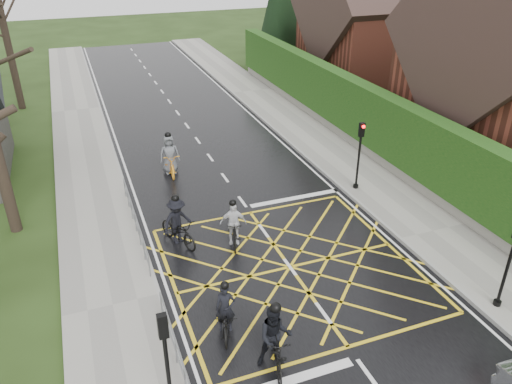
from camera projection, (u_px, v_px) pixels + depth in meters
ground at (290, 267)px, 17.34m from camera, size 120.00×120.00×0.00m
road at (290, 267)px, 17.33m from camera, size 9.00×80.00×0.01m
sidewalk_right at (432, 232)px, 19.18m from camera, size 3.00×80.00×0.15m
sidewalk_left at (113, 306)px, 15.43m from camera, size 3.00×80.00×0.15m
stone_wall at (384, 159)px, 24.55m from camera, size 0.50×38.00×0.70m
hedge at (388, 126)px, 23.73m from camera, size 0.90×38.00×2.80m
house_far at (379, 26)px, 34.78m from camera, size 9.80×8.80×10.30m
conifer at (282, 5)px, 39.84m from camera, size 4.60×4.60×10.00m
railing_south at (180, 359)px, 12.63m from camera, size 0.05×5.04×1.03m
railing_north at (135, 217)px, 18.82m from camera, size 0.05×6.04×1.03m
traffic_light_ne at (359, 157)px, 21.62m from camera, size 0.24×0.31×3.21m
traffic_light_se at (508, 265)px, 14.68m from camera, size 0.24×0.31×3.21m
traffic_light_sw at (167, 367)px, 11.25m from camera, size 0.24×0.31×3.21m
cyclist_rear at (226, 316)px, 14.34m from camera, size 1.15×1.89×1.74m
cyclist_back at (276, 343)px, 13.11m from camera, size 1.11×2.15×2.07m
cyclist_mid at (178, 226)px, 18.36m from camera, size 1.48×2.18×2.00m
cyclist_front at (234, 228)px, 18.33m from camera, size 1.06×1.90×1.83m
cyclist_lead at (170, 159)px, 23.66m from camera, size 0.97×2.19×2.08m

